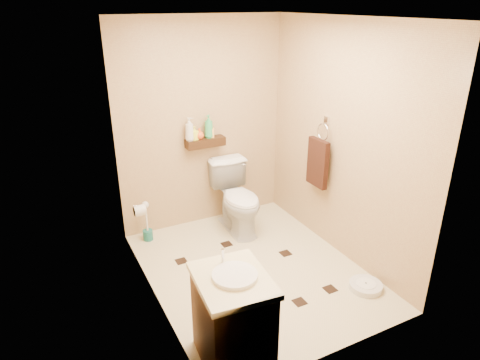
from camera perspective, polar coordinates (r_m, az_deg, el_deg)
ground at (r=4.43m, az=1.80°, el=-11.88°), size 2.50×2.50×0.00m
wall_back at (r=4.95m, az=-5.08°, el=7.25°), size 2.00×0.04×2.40m
wall_front at (r=2.94m, az=13.96°, el=-4.67°), size 2.00×0.04×2.40m
wall_left at (r=3.53m, az=-12.32°, el=0.25°), size 0.04×2.50×2.40m
wall_right at (r=4.43m, az=13.45°, el=4.80°), size 0.04×2.50×2.40m
ceiling at (r=3.65m, az=2.29°, el=20.87°), size 2.00×2.50×0.02m
wall_shelf at (r=4.93m, az=-4.65°, el=5.02°), size 0.46×0.14×0.10m
floor_accents at (r=4.40m, az=2.40°, el=-12.13°), size 1.20×1.31×0.01m
toilet at (r=4.97m, az=-0.28°, el=-2.43°), size 0.49×0.81×0.80m
vanity at (r=3.27m, az=-0.96°, el=-18.00°), size 0.56×0.65×0.86m
bathroom_scale at (r=4.33m, az=16.40°, el=-13.39°), size 0.34×0.34×0.06m
toilet_brush at (r=4.96m, az=-12.27°, el=-6.09°), size 0.11×0.11×0.48m
towel_ring at (r=4.64m, az=10.38°, el=2.56°), size 0.12×0.30×0.76m
toilet_paper at (r=4.37m, az=-13.23°, el=-3.96°), size 0.12×0.11×0.12m
bottle_a at (r=4.82m, az=-6.76°, el=6.75°), size 0.14×0.14×0.26m
bottle_b at (r=4.85m, az=-6.09°, el=6.24°), size 0.09×0.09×0.16m
bottle_c at (r=4.88m, az=-5.41°, el=6.18°), size 0.12×0.12×0.13m
bottle_d at (r=4.90m, az=-4.20°, el=7.14°), size 0.14×0.14×0.27m
bottle_e at (r=4.92m, az=-3.94°, el=6.61°), size 0.09×0.10×0.16m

